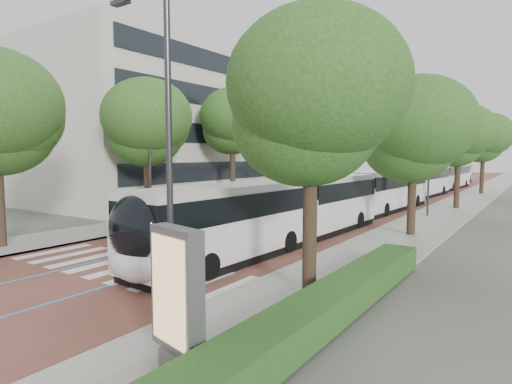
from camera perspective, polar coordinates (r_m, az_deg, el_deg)
ground at (r=17.32m, az=-20.01°, el=-10.12°), size 160.00×160.00×0.00m
road at (r=51.72m, az=18.81°, el=-0.17°), size 11.00×140.00×0.02m
sidewalk_left at (r=54.18m, az=11.15°, el=0.28°), size 4.00×140.00×0.12m
sidewalk_right at (r=50.26m, az=27.08°, el=-0.53°), size 4.00×140.00×0.12m
kerb_left at (r=53.47m, az=13.02°, el=0.19°), size 0.20×140.00×0.14m
kerb_right at (r=50.53m, az=24.94°, el=-0.43°), size 0.20×140.00×0.14m
zebra_crossing at (r=17.74m, az=-16.97°, el=-9.59°), size 10.55×3.60×0.01m
lane_line_left at (r=52.16m, az=17.12°, el=-0.06°), size 0.12×126.00×0.01m
lane_line_right at (r=51.32m, az=20.53°, el=-0.24°), size 0.12×126.00×0.01m
office_building at (r=50.25m, az=-7.12°, el=7.90°), size 18.11×40.00×14.00m
hedge at (r=11.40m, az=8.82°, el=-15.11°), size 1.20×14.00×0.80m
streetlight_near at (r=9.72m, az=-12.29°, el=7.20°), size 1.82×0.20×8.00m
streetlight_far at (r=32.46m, az=21.83°, el=5.33°), size 1.82×0.20×8.00m
lamp_post_left at (r=26.52m, az=-13.95°, el=4.19°), size 0.14×0.14×8.00m
trees_left at (r=39.56m, az=1.89°, el=8.06°), size 6.05×60.85×9.34m
trees_right at (r=32.13m, az=23.72°, el=6.97°), size 5.85×47.49×8.45m
lead_bus at (r=20.58m, az=2.81°, el=-2.82°), size 3.15×18.47×3.20m
bus_queued_0 at (r=35.30m, az=16.95°, el=0.23°), size 3.09×12.50×3.20m
bus_queued_1 at (r=47.93m, az=21.15°, el=1.31°), size 3.20×12.52×3.20m
bus_queued_2 at (r=61.17m, az=24.37°, el=1.93°), size 3.09×12.50×3.20m
bus_queued_3 at (r=73.23m, az=25.47°, el=2.32°), size 3.14×12.51×3.20m
ad_panel at (r=8.85m, az=-10.50°, el=-13.47°), size 1.44×0.69×2.89m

